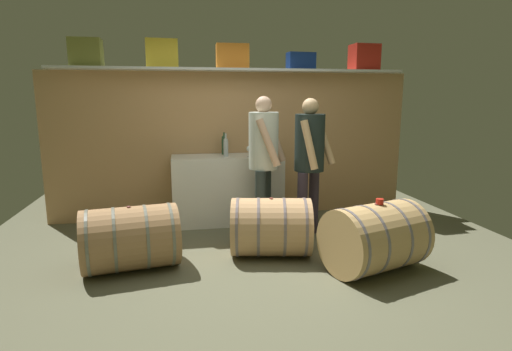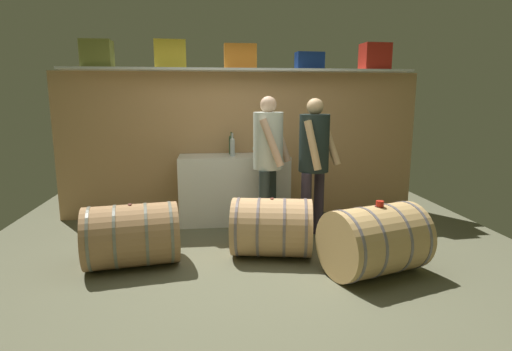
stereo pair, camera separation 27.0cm
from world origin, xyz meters
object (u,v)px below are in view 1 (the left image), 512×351
Objects in this scene: wine_bottle_green at (224,144)px; tasting_cup at (380,201)px; toolcase_red at (364,57)px; work_cabinet at (227,189)px; toolcase_navy at (301,61)px; visitor_tasting at (264,151)px; wine_glass at (249,149)px; wine_bottle_clear at (226,147)px; toolcase_orange at (232,56)px; winemaker_pouring at (310,153)px; toolcase_olive at (86,53)px; wine_barrel_near at (375,238)px; wine_barrel_far at (271,227)px; wine_barrel_flank at (131,238)px; toolcase_yellow at (162,53)px.

wine_bottle_green is 4.06× the size of tasting_cup.
toolcase_red reaches higher than work_cabinet.
visitor_tasting is (-0.66, -0.76, -1.12)m from toolcase_navy.
wine_glass is 0.42m from visitor_tasting.
wine_bottle_clear is at bearing 124.91° from tasting_cup.
tasting_cup is at bearing -112.30° from toolcase_red.
toolcase_orange reaches higher than winemaker_pouring.
work_cabinet is (1.71, -0.19, -1.76)m from toolcase_olive.
wine_barrel_far is at bearing 129.48° from wine_barrel_near.
wine_glass is 1.99× the size of tasting_cup.
toolcase_olive is 4.04m from wine_barrel_near.
work_cabinet is 0.58m from wine_bottle_clear.
wine_barrel_flank is at bearing 168.79° from tasting_cup.
toolcase_yellow is 0.40× the size of wine_barrel_flank.
winemaker_pouring is (0.90, -0.75, 0.57)m from work_cabinet.
toolcase_olive is 1.23× the size of wine_bottle_clear.
toolcase_olive is 3.15m from wine_barrel_far.
toolcase_orange is 1.15× the size of toolcase_red.
toolcase_yellow is 0.38× the size of wine_barrel_near.
tasting_cup is at bearing -48.75° from toolcase_yellow.
toolcase_orange is 1.19m from wine_bottle_clear.
toolcase_navy is (1.85, 0.00, -0.07)m from toolcase_yellow.
winemaker_pouring is (1.70, -0.95, -1.20)m from toolcase_yellow.
toolcase_navy is 3.25m from wine_barrel_flank.
tasting_cup is (-0.72, -2.05, -1.52)m from toolcase_red.
visitor_tasting is at bearing -64.43° from winemaker_pouring.
toolcase_red is (3.68, 0.00, 0.01)m from toolcase_olive.
toolcase_olive is 0.93× the size of toolcase_yellow.
wine_bottle_clear is at bearing -8.51° from toolcase_olive.
wine_glass is (1.07, -0.36, -1.21)m from toolcase_yellow.
wine_glass reaches higher than wine_barrel_flank.
toolcase_olive is 0.88× the size of toolcase_orange.
wine_bottle_green reaches higher than wine_barrel_far.
toolcase_yellow is 3.43m from wine_barrel_near.
wine_bottle_clear is 0.29× the size of wine_barrel_near.
toolcase_yellow is (0.91, 0.00, 0.01)m from toolcase_olive.
toolcase_orange is 0.43× the size of wine_barrel_flank.
toolcase_red is (0.92, 0.00, 0.06)m from toolcase_navy.
wine_bottle_clear is (-0.02, -0.04, 0.58)m from work_cabinet.
wine_glass is 1.32m from wine_barrel_far.
toolcase_yellow reaches higher than toolcase_orange.
toolcase_orange is at bearing 114.43° from wine_glass.
toolcase_navy is 1.43m from wine_glass.
wine_bottle_clear reaches higher than work_cabinet.
wine_barrel_far is at bearing -76.76° from wine_bottle_green.
toolcase_red is at bearing 140.31° from visitor_tasting.
winemaker_pouring is at bearing 95.05° from visitor_tasting.
toolcase_orange is 1.17m from wine_bottle_green.
wine_bottle_green is at bearing 103.62° from wine_barrel_near.
wine_barrel_near is 1.34m from winemaker_pouring.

